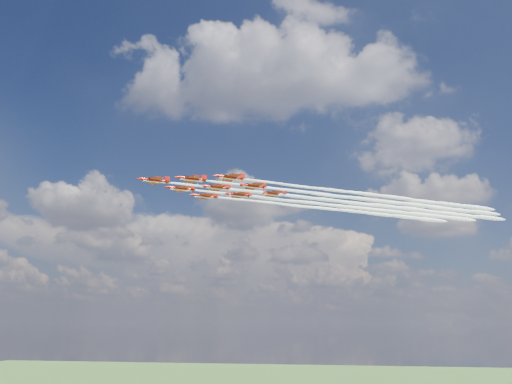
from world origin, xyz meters
The scene contains 9 objects.
jet_lead centered at (22.45, 13.89, 80.36)m, with size 97.74×68.55×2.72m.
jet_row2_port centered at (34.99, 14.56, 80.36)m, with size 97.74×68.55×2.72m.
jet_row2_starb centered at (27.54, 25.36, 80.36)m, with size 97.74×68.55×2.72m.
jet_row3_port centered at (47.52, 15.23, 80.36)m, with size 97.74×68.55×2.72m.
jet_row3_centre centered at (40.07, 26.03, 80.36)m, with size 97.74×68.55×2.72m.
jet_row3_starb centered at (32.63, 36.84, 80.36)m, with size 97.74×68.55×2.72m.
jet_row4_port centered at (52.61, 26.70, 80.36)m, with size 97.74×68.55×2.72m.
jet_row4_starb centered at (45.16, 37.51, 80.36)m, with size 97.74×68.55×2.72m.
jet_tail centered at (57.70, 38.18, 80.36)m, with size 97.74×68.55×2.72m.
Camera 1 is at (39.00, -164.58, 35.12)m, focal length 35.00 mm.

